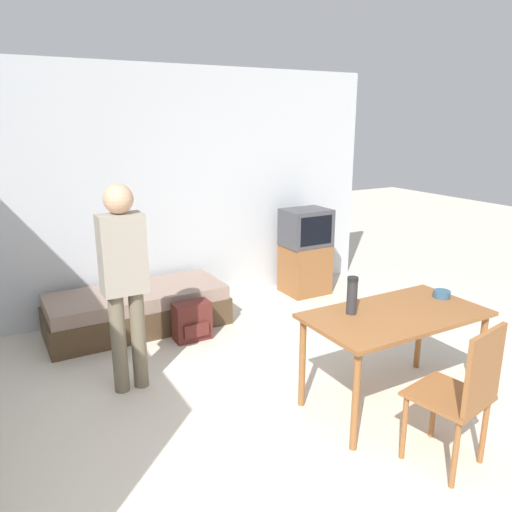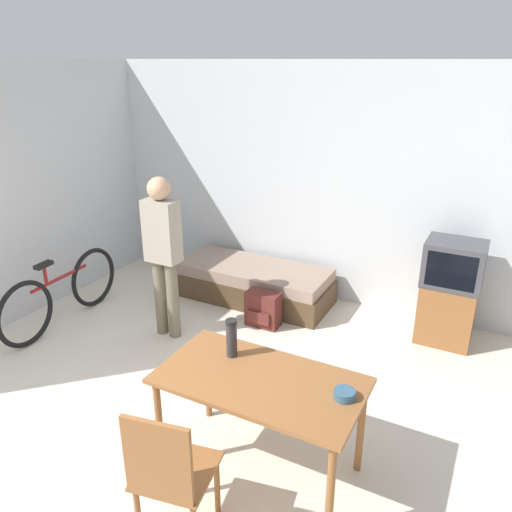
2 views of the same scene
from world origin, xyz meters
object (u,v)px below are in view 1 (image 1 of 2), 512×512
daybed (138,310)px  thermos_flask (352,294)px  tv (305,252)px  mate_bowl (442,294)px  dining_table (395,324)px  person_standing (124,274)px  wooden_chair (464,391)px  backpack (192,321)px

daybed → thermos_flask: size_ratio=6.50×
daybed → tv: bearing=2.1°
mate_bowl → dining_table: bearing=-173.6°
daybed → person_standing: (-0.40, -1.15, 0.77)m
person_standing → thermos_flask: 1.74m
mate_bowl → person_standing: bearing=153.1°
tv → mate_bowl: 2.40m
person_standing → mate_bowl: person_standing is taller
wooden_chair → person_standing: (-1.51, 1.97, 0.43)m
tv → wooden_chair: 3.37m
person_standing → wooden_chair: bearing=-52.5°
dining_table → mate_bowl: (0.56, 0.06, 0.12)m
person_standing → backpack: person_standing is taller
daybed → person_standing: 1.44m
daybed → person_standing: person_standing is taller
tv → mate_bowl: tv is taller
daybed → wooden_chair: bearing=-70.4°
thermos_flask → backpack: size_ratio=0.73×
daybed → wooden_chair: wooden_chair is taller
dining_table → wooden_chair: 0.80m
dining_table → person_standing: person_standing is taller
tv → person_standing: bearing=-154.4°
tv → dining_table: size_ratio=0.79×
tv → person_standing: 2.89m
mate_bowl → backpack: size_ratio=0.35×
person_standing → backpack: bearing=38.1°
daybed → dining_table: size_ratio=1.35×
dining_table → mate_bowl: mate_bowl is taller
daybed → wooden_chair: size_ratio=1.88×
dining_table → backpack: (-0.90, 1.82, -0.47)m
daybed → dining_table: bearing=-61.3°
thermos_flask → mate_bowl: thermos_flask is taller
dining_table → person_standing: size_ratio=0.81×
thermos_flask → backpack: bearing=109.7°
dining_table → thermos_flask: thermos_flask is taller
wooden_chair → mate_bowl: bearing=48.6°
mate_bowl → wooden_chair: bearing=-131.4°
person_standing → mate_bowl: (2.25, -1.14, -0.20)m
tv → person_standing: (-2.57, -1.23, 0.45)m
daybed → wooden_chair: (1.11, -3.12, 0.34)m
backpack → tv: bearing=18.9°
tv → dining_table: 2.59m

